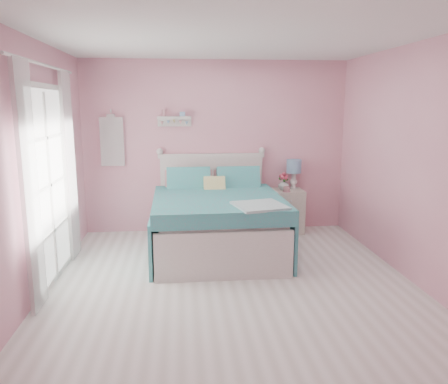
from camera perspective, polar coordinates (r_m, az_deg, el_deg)
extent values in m
plane|color=silver|center=(4.86, 1.16, -12.17)|extent=(4.50, 4.50, 0.00)
plane|color=pink|center=(6.73, -1.06, 5.88)|extent=(4.00, 0.00, 4.00)
plane|color=pink|center=(2.33, 7.83, -4.63)|extent=(4.00, 0.00, 4.00)
plane|color=pink|center=(4.71, -23.76, 2.59)|extent=(0.00, 4.50, 4.50)
plane|color=pink|center=(5.14, 24.01, 3.22)|extent=(0.00, 4.50, 4.50)
plane|color=white|center=(4.51, 1.30, 19.79)|extent=(4.50, 4.50, 0.00)
cube|color=silver|center=(5.88, -0.91, -5.68)|extent=(1.56, 2.03, 0.44)
cube|color=silver|center=(5.80, -0.92, -2.86)|extent=(1.49, 1.97, 0.16)
cube|color=silver|center=(6.77, -1.63, -0.31)|extent=(1.56, 0.07, 1.15)
cube|color=silver|center=(6.67, -1.66, 4.77)|extent=(1.62, 0.09, 0.06)
cube|color=silver|center=(4.91, 0.05, -8.40)|extent=(1.56, 0.06, 0.56)
cube|color=teal|center=(5.61, -0.80, -1.55)|extent=(1.67, 1.77, 0.18)
cube|color=#D4898D|center=(6.40, -4.65, 1.02)|extent=(0.68, 0.29, 0.43)
cube|color=#D4898D|center=(6.45, 1.75, 1.13)|extent=(0.68, 0.29, 0.43)
cube|color=#CCBC59|center=(6.14, -1.25, 0.62)|extent=(0.30, 0.22, 0.31)
cube|color=beige|center=(6.82, 8.27, -2.43)|extent=(0.46, 0.43, 0.66)
cube|color=silver|center=(6.59, 8.73, -1.15)|extent=(0.40, 0.02, 0.16)
sphere|color=white|center=(6.57, 8.78, -1.19)|extent=(0.03, 0.03, 0.03)
cylinder|color=white|center=(6.87, 9.04, 0.54)|extent=(0.14, 0.14, 0.02)
cylinder|color=white|center=(6.84, 9.07, 1.56)|extent=(0.07, 0.07, 0.25)
cylinder|color=#76A0C5|center=(6.81, 9.13, 3.34)|extent=(0.23, 0.23, 0.20)
imported|color=silver|center=(6.71, 7.79, 0.99)|extent=(0.21, 0.21, 0.17)
imported|color=#CE8A91|center=(6.58, 8.18, 0.36)|extent=(0.10, 0.10, 0.08)
sphere|color=#D44861|center=(6.68, 7.83, 2.32)|extent=(0.06, 0.06, 0.06)
sphere|color=#D44861|center=(6.72, 8.11, 2.01)|extent=(0.06, 0.06, 0.06)
sphere|color=#D44861|center=(6.69, 7.47, 2.08)|extent=(0.06, 0.06, 0.06)
sphere|color=#D44861|center=(6.67, 8.04, 1.77)|extent=(0.06, 0.06, 0.06)
sphere|color=#D44861|center=(6.67, 7.61, 1.87)|extent=(0.06, 0.06, 0.06)
cube|color=silver|center=(6.60, -6.51, 9.62)|extent=(0.50, 0.14, 0.04)
cube|color=silver|center=(6.66, -6.49, 9.03)|extent=(0.50, 0.03, 0.12)
cylinder|color=#D18C99|center=(6.60, -7.85, 10.20)|extent=(0.06, 0.06, 0.10)
cube|color=#76A0C5|center=(6.60, -5.46, 10.07)|extent=(0.08, 0.06, 0.07)
cube|color=white|center=(6.70, -14.42, 6.37)|extent=(0.34, 0.03, 0.72)
cube|color=silver|center=(5.04, -22.78, 12.66)|extent=(0.04, 1.32, 0.06)
cube|color=silver|center=(5.38, -21.06, -10.22)|extent=(0.04, 1.32, 0.06)
cube|color=silver|center=(4.52, -24.04, -0.98)|extent=(0.04, 0.06, 2.10)
cube|color=silver|center=(5.71, -20.13, 1.69)|extent=(0.04, 0.06, 2.10)
cube|color=white|center=(5.11, -21.88, 0.84)|extent=(0.02, 1.20, 2.04)
cube|color=white|center=(4.38, -24.01, 0.38)|extent=(0.04, 0.40, 2.32)
cube|color=white|center=(5.79, -19.47, 3.16)|extent=(0.04, 0.40, 2.32)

